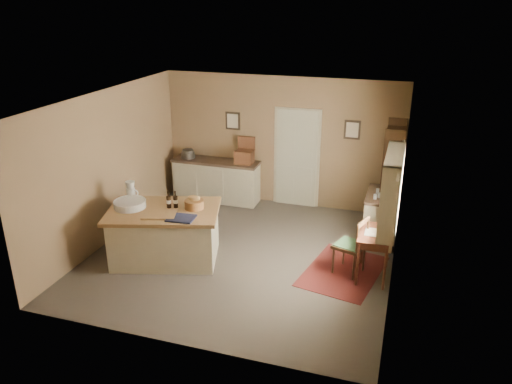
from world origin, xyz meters
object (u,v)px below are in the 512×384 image
Objects in this scene: writing_desk at (375,239)px; shelving_unit at (394,179)px; sideboard at (217,179)px; desk_chair at (350,246)px; work_island at (164,233)px; right_cabinet at (381,217)px.

shelving_unit is (0.15, 1.82, 0.37)m from writing_desk.
desk_chair is at bearing -35.19° from sideboard.
work_island reaches higher than sideboard.
work_island is at bearing -172.03° from writing_desk.
right_cabinet is at bearing -107.69° from shelving_unit.
right_cabinet is at bearing 93.37° from desk_chair.
work_island is 3.06m from desk_chair.
work_island is 4.26m from shelving_unit.
work_island reaches higher than desk_chair.
shelving_unit is (3.70, -0.41, 0.55)m from sideboard.
sideboard is at bearing 173.60° from shelving_unit.
work_island reaches higher than right_cabinet.
desk_chair is (3.02, 0.48, -0.00)m from work_island.
writing_desk is at bearing -94.84° from shelving_unit.
work_island is 1.00× the size of shelving_unit.
sideboard is 3.87m from desk_chair.
right_cabinet is at bearing 90.01° from writing_desk.
sideboard is 1.97× the size of desk_chair.
work_island is 2.53× the size of writing_desk.
work_island is 3.43m from writing_desk.
work_island is 2.72m from sideboard.
work_island reaches higher than writing_desk.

